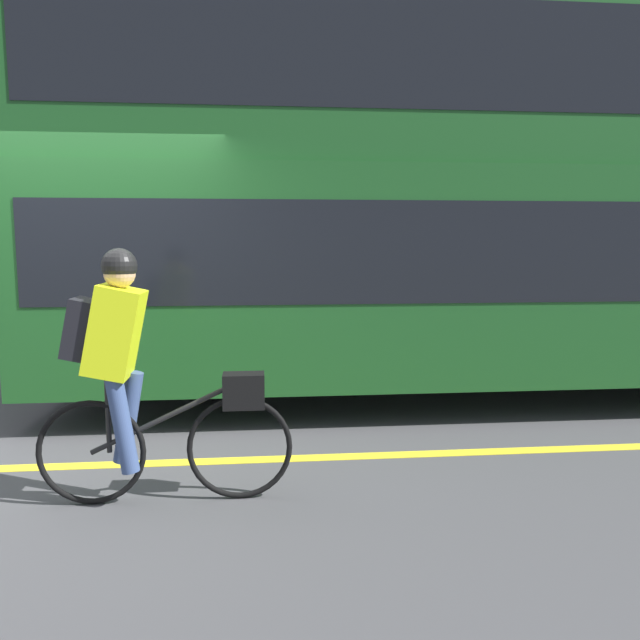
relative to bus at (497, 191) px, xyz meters
The scene contains 7 objects.
ground_plane 4.94m from the bus, 155.34° to the right, with size 80.00×80.00×0.00m, color #424244.
road_center_line 4.96m from the bus, 154.58° to the right, with size 50.00×0.14×0.01m, color yellow.
sidewalk_curb 5.80m from the bus, 138.18° to the left, with size 60.00×1.83×0.16m.
building_facade 6.45m from the bus, 130.78° to the left, with size 60.00×0.30×8.09m.
bus is the anchor object (origin of this frame).
cyclist_on_bike 4.39m from the bus, 141.49° to the right, with size 1.58×0.32×1.60m.
street_sign_post 3.58m from the bus, 93.30° to the left, with size 0.36×0.09×2.40m.
Camera 1 is at (1.50, -4.62, 1.63)m, focal length 35.00 mm.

